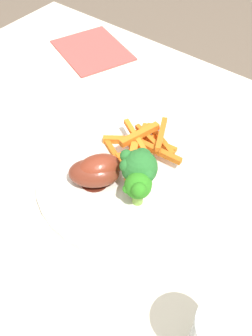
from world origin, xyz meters
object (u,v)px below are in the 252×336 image
at_px(dinner_plate, 126,179).
at_px(broccoli_floret_middle, 139,166).
at_px(broccoli_floret_front, 138,186).
at_px(carrot_fries_pile, 142,146).
at_px(chicken_drumstick_far, 97,173).
at_px(dining_table, 137,214).
at_px(chicken_drumstick_near, 102,168).

distance_m(dinner_plate, broccoli_floret_middle, 0.06).
distance_m(broccoli_floret_front, carrot_fries_pile, 0.11).
distance_m(broccoli_floret_middle, carrot_fries_pile, 0.08).
bearing_deg(chicken_drumstick_far, dining_table, -118.79).
height_order(dinner_plate, carrot_fries_pile, carrot_fries_pile).
bearing_deg(broccoli_floret_middle, chicken_drumstick_near, 24.28).
distance_m(dinner_plate, broccoli_floret_front, 0.07).
xyz_separation_m(broccoli_floret_front, chicken_drumstick_near, (0.07, -0.00, -0.02)).
xyz_separation_m(broccoli_floret_front, carrot_fries_pile, (0.06, -0.09, -0.02)).
bearing_deg(chicken_drumstick_far, broccoli_floret_front, -175.24).
relative_size(dining_table, dinner_plate, 3.82).
bearing_deg(broccoli_floret_front, chicken_drumstick_near, -2.82).
bearing_deg(carrot_fries_pile, broccoli_floret_middle, 122.47).
relative_size(dining_table, chicken_drumstick_far, 9.07).
bearing_deg(dining_table, carrot_fries_pile, -61.88).
height_order(dining_table, broccoli_floret_middle, broccoli_floret_middle).
bearing_deg(broccoli_floret_front, carrot_fries_pile, -56.96).
distance_m(dinner_plate, chicken_drumstick_near, 0.05).
relative_size(broccoli_floret_front, chicken_drumstick_far, 0.49).
distance_m(dinner_plate, carrot_fries_pile, 0.06).
bearing_deg(dinner_plate, chicken_drumstick_far, 51.60).
xyz_separation_m(dinner_plate, chicken_drumstick_far, (0.03, 0.04, 0.03)).
relative_size(dining_table, carrot_fries_pile, 7.54).
distance_m(broccoli_floret_front, chicken_drumstick_near, 0.08).
bearing_deg(dining_table, chicken_drumstick_far, 61.21).
height_order(broccoli_floret_middle, chicken_drumstick_near, broccoli_floret_middle).
distance_m(carrot_fries_pile, chicken_drumstick_far, 0.10).
bearing_deg(broccoli_floret_middle, dinner_plate, -4.55).
bearing_deg(broccoli_floret_front, chicken_drumstick_far, 4.76).
relative_size(carrot_fries_pile, chicken_drumstick_near, 1.26).
relative_size(dining_table, chicken_drumstick_near, 9.54).
xyz_separation_m(broccoli_floret_front, broccoli_floret_middle, (0.02, -0.03, 0.01)).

